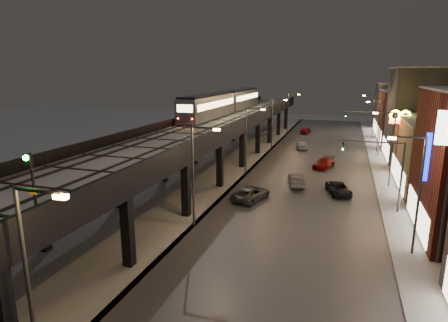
% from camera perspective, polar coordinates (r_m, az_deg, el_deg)
% --- Properties ---
extents(ground, '(220.00, 220.00, 0.00)m').
position_cam_1_polar(ground, '(23.73, -15.92, -21.49)').
color(ground, silver).
extents(road_surface, '(17.00, 120.00, 0.06)m').
position_cam_1_polar(road_surface, '(52.74, 13.07, -1.68)').
color(road_surface, '#46474D').
rests_on(road_surface, ground).
extents(sidewalk_right, '(4.00, 120.00, 0.14)m').
position_cam_1_polar(sidewalk_right, '(52.91, 23.91, -2.41)').
color(sidewalk_right, '#9FA1A8').
rests_on(sidewalk_right, ground).
extents(under_viaduct_pavement, '(11.00, 120.00, 0.06)m').
position_cam_1_polar(under_viaduct_pavement, '(55.43, -0.95, -0.60)').
color(under_viaduct_pavement, '#9FA1A8').
rests_on(under_viaduct_pavement, ground).
extents(elevated_viaduct, '(9.00, 100.00, 6.30)m').
position_cam_1_polar(elevated_viaduct, '(51.42, -2.12, 4.64)').
color(elevated_viaduct, black).
rests_on(elevated_viaduct, ground).
extents(viaduct_trackbed, '(8.40, 100.00, 0.32)m').
position_cam_1_polar(viaduct_trackbed, '(51.43, -2.08, 5.51)').
color(viaduct_trackbed, '#B2B7C1').
rests_on(viaduct_trackbed, elevated_viaduct).
extents(viaduct_parapet_streetside, '(0.30, 100.00, 1.10)m').
position_cam_1_polar(viaduct_parapet_streetside, '(50.08, 2.64, 5.83)').
color(viaduct_parapet_streetside, black).
rests_on(viaduct_parapet_streetside, elevated_viaduct).
extents(viaduct_parapet_far, '(0.30, 100.00, 1.10)m').
position_cam_1_polar(viaduct_parapet_far, '(53.04, -6.51, 6.18)').
color(viaduct_parapet_far, black).
rests_on(viaduct_parapet_far, elevated_viaduct).
extents(building_d, '(12.20, 13.20, 14.16)m').
position_cam_1_polar(building_d, '(65.37, 29.12, 6.13)').
color(building_d, '#30303B').
rests_on(building_d, ground).
extents(building_e, '(12.20, 12.20, 10.16)m').
position_cam_1_polar(building_e, '(79.29, 27.13, 5.86)').
color(building_e, '#5A241A').
rests_on(building_e, ground).
extents(building_f, '(12.20, 16.20, 11.16)m').
position_cam_1_polar(building_f, '(93.03, 25.89, 7.19)').
color(building_f, '#424242').
rests_on(building_f, ground).
extents(streetlight_left_0, '(2.57, 0.28, 9.00)m').
position_cam_1_polar(streetlight_left_0, '(18.09, -27.29, -14.94)').
color(streetlight_left_0, '#38383A').
rests_on(streetlight_left_0, ground).
extents(streetlight_left_1, '(2.57, 0.28, 9.00)m').
position_cam_1_polar(streetlight_left_1, '(32.29, -4.33, -1.29)').
color(streetlight_left_1, '#38383A').
rests_on(streetlight_left_1, ground).
extents(streetlight_right_1, '(2.56, 0.28, 9.00)m').
position_cam_1_polar(streetlight_right_1, '(30.43, 27.19, -3.67)').
color(streetlight_right_1, '#38383A').
rests_on(streetlight_right_1, ground).
extents(streetlight_left_2, '(2.57, 0.28, 9.00)m').
position_cam_1_polar(streetlight_left_2, '(49.05, 3.68, 3.75)').
color(streetlight_left_2, '#38383A').
rests_on(streetlight_left_2, ground).
extents(streetlight_right_2, '(2.56, 0.28, 9.00)m').
position_cam_1_polar(streetlight_right_2, '(47.85, 24.01, 2.38)').
color(streetlight_right_2, '#38383A').
rests_on(streetlight_right_2, ground).
extents(streetlight_left_3, '(2.57, 0.28, 9.00)m').
position_cam_1_polar(streetlight_left_3, '(66.46, 7.59, 6.17)').
color(streetlight_left_3, '#38383A').
rests_on(streetlight_left_3, ground).
extents(streetlight_right_3, '(2.56, 0.28, 9.00)m').
position_cam_1_polar(streetlight_right_3, '(65.58, 22.54, 5.18)').
color(streetlight_right_3, '#38383A').
rests_on(streetlight_right_3, ground).
extents(streetlight_left_4, '(2.57, 0.28, 9.00)m').
position_cam_1_polar(streetlight_left_4, '(84.12, 9.88, 7.57)').
color(streetlight_left_4, '#38383A').
rests_on(streetlight_left_4, ground).
extents(streetlight_right_4, '(2.56, 0.28, 9.00)m').
position_cam_1_polar(streetlight_right_4, '(83.43, 21.69, 6.79)').
color(streetlight_right_4, '#38383A').
rests_on(streetlight_right_4, ground).
extents(traffic_light_rig_a, '(6.10, 0.34, 7.00)m').
position_cam_1_polar(traffic_light_rig_a, '(39.12, 23.85, -0.93)').
color(traffic_light_rig_a, '#38383A').
rests_on(traffic_light_rig_a, ground).
extents(traffic_light_rig_b, '(6.10, 0.34, 7.00)m').
position_cam_1_polar(traffic_light_rig_b, '(68.58, 21.57, 4.96)').
color(traffic_light_rig_b, '#38383A').
rests_on(traffic_light_rig_b, ground).
extents(subway_train, '(3.02, 36.28, 3.61)m').
position_cam_1_polar(subway_train, '(66.34, 0.42, 9.03)').
color(subway_train, gray).
rests_on(subway_train, viaduct_trackbed).
extents(rail_signal, '(0.37, 0.44, 3.16)m').
position_cam_1_polar(rail_signal, '(19.40, -27.40, -1.58)').
color(rail_signal, black).
rests_on(rail_signal, viaduct_trackbed).
extents(car_near_white, '(2.54, 4.61, 1.44)m').
position_cam_1_polar(car_near_white, '(45.98, 10.91, -2.89)').
color(car_near_white, '#5C5C5D').
rests_on(car_near_white, ground).
extents(car_mid_silver, '(3.78, 5.67, 1.45)m').
position_cam_1_polar(car_mid_silver, '(40.22, 4.15, -5.03)').
color(car_mid_silver, '#3D3E41').
rests_on(car_mid_silver, ground).
extents(car_mid_dark, '(2.53, 4.84, 1.34)m').
position_cam_1_polar(car_mid_dark, '(68.25, 11.76, 2.31)').
color(car_mid_dark, '#B5B5C5').
rests_on(car_mid_dark, ground).
extents(car_far_white, '(2.29, 4.39, 1.43)m').
position_cam_1_polar(car_far_white, '(86.29, 12.32, 4.57)').
color(car_far_white, maroon).
rests_on(car_far_white, ground).
extents(car_onc_dark, '(3.35, 5.04, 1.28)m').
position_cam_1_polar(car_onc_dark, '(43.85, 17.08, -4.15)').
color(car_onc_dark, black).
rests_on(car_onc_dark, ground).
extents(car_onc_white, '(3.30, 5.13, 1.38)m').
position_cam_1_polar(car_onc_white, '(55.37, 14.98, -0.38)').
color(car_onc_white, '#700805').
rests_on(car_onc_white, ground).
extents(sign_mcdonalds, '(2.62, 0.69, 8.83)m').
position_cam_1_polar(sign_mcdonalds, '(52.01, 25.14, 5.04)').
color(sign_mcdonalds, '#38383A').
rests_on(sign_mcdonalds, ground).
extents(sign_carwash, '(1.70, 0.35, 8.82)m').
position_cam_1_polar(sign_carwash, '(33.59, 29.54, -0.65)').
color(sign_carwash, '#38383A').
rests_on(sign_carwash, ground).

